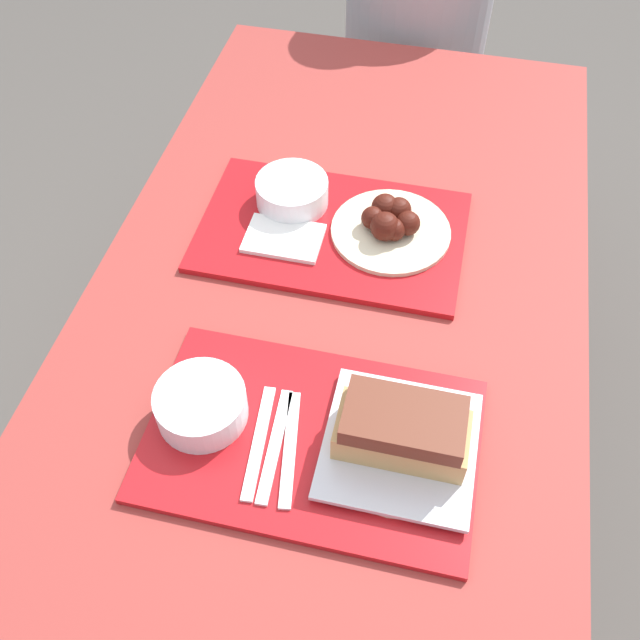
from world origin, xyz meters
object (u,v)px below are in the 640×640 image
Objects in this scene: tray_near at (312,440)px; bowl_coleslaw_near at (201,404)px; tray_far at (332,232)px; wings_plate_far at (390,224)px; brisket_sandwich_plate at (401,436)px; bowl_coleslaw_far at (292,191)px.

bowl_coleslaw_near is (-0.15, 0.00, 0.03)m from tray_near.
tray_far is at bearing 98.46° from tray_near.
wings_plate_far is at bearing 84.78° from tray_near.
wings_plate_far reaches higher than tray_far.
brisket_sandwich_plate is at bearing -65.57° from tray_far.
tray_near is at bearing -81.54° from tray_far.
bowl_coleslaw_far is (-0.08, 0.05, 0.03)m from tray_far.
wings_plate_far reaches higher than bowl_coleslaw_near.
tray_far is 2.23× the size of brisket_sandwich_plate.
brisket_sandwich_plate is 1.60× the size of bowl_coleslaw_far.
bowl_coleslaw_near is at bearing -115.14° from wings_plate_far.
tray_near is 0.16m from bowl_coleslaw_near.
tray_near is at bearing -95.22° from wings_plate_far.
bowl_coleslaw_near is at bearing -103.62° from tray_far.
tray_near and tray_far have the same top height.
bowl_coleslaw_far is at bearing 107.48° from tray_near.
tray_far is at bearing 76.38° from bowl_coleslaw_near.
tray_near is 3.57× the size of bowl_coleslaw_far.
tray_far is 2.22× the size of wings_plate_far.
bowl_coleslaw_far is 0.18m from wings_plate_far.
bowl_coleslaw_near is 0.44m from bowl_coleslaw_far.
tray_near is at bearing -175.86° from brisket_sandwich_plate.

